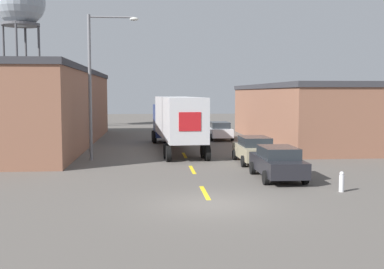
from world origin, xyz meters
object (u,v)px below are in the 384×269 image
at_px(parked_car_right_far, 219,130).
at_px(parked_car_right_mid, 254,149).
at_px(semi_truck, 176,119).
at_px(parked_car_right_near, 278,162).
at_px(water_tower, 20,4).
at_px(street_lamp, 96,76).
at_px(fire_hydrant, 342,182).

bearing_deg(parked_car_right_far, parked_car_right_mid, -90.00).
xyz_separation_m(semi_truck, parked_car_right_mid, (4.35, -7.25, -1.50)).
relative_size(parked_car_right_far, parked_car_right_mid, 1.00).
xyz_separation_m(parked_car_right_far, parked_car_right_near, (0.00, -20.18, 0.00)).
distance_m(parked_car_right_far, parked_car_right_near, 20.18).
height_order(water_tower, street_lamp, water_tower).
bearing_deg(semi_truck, water_tower, 122.38).
xyz_separation_m(semi_truck, fire_hydrant, (6.28, -15.91, -1.90)).
bearing_deg(parked_car_right_mid, parked_car_right_near, -90.00).
distance_m(parked_car_right_far, street_lamp, 16.42).
relative_size(semi_truck, parked_car_right_near, 3.06).
relative_size(semi_truck, street_lamp, 1.58).
distance_m(semi_truck, parked_car_right_mid, 8.59).
height_order(water_tower, fire_hydrant, water_tower).
relative_size(parked_car_right_far, parked_car_right_near, 1.00).
height_order(parked_car_right_mid, water_tower, water_tower).
height_order(parked_car_right_near, fire_hydrant, parked_car_right_near).
height_order(street_lamp, fire_hydrant, street_lamp).
xyz_separation_m(parked_car_right_far, water_tower, (-21.38, 15.60, 13.82)).
bearing_deg(parked_car_right_far, street_lamp, -127.55).
bearing_deg(semi_truck, parked_car_right_near, -75.00).
xyz_separation_m(parked_car_right_mid, street_lamp, (-9.63, 2.26, 4.43)).
distance_m(semi_truck, fire_hydrant, 17.21).
distance_m(semi_truck, parked_car_right_near, 13.45).
distance_m(parked_car_right_far, fire_hydrant, 23.53).
bearing_deg(parked_car_right_far, fire_hydrant, -85.28).
bearing_deg(fire_hydrant, water_tower, 120.84).
relative_size(water_tower, fire_hydrant, 20.13).
distance_m(semi_truck, water_tower, 31.27).
relative_size(semi_truck, fire_hydrant, 16.22).
xyz_separation_m(parked_car_right_mid, fire_hydrant, (1.94, -8.65, -0.40)).
bearing_deg(fire_hydrant, street_lamp, 136.67).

